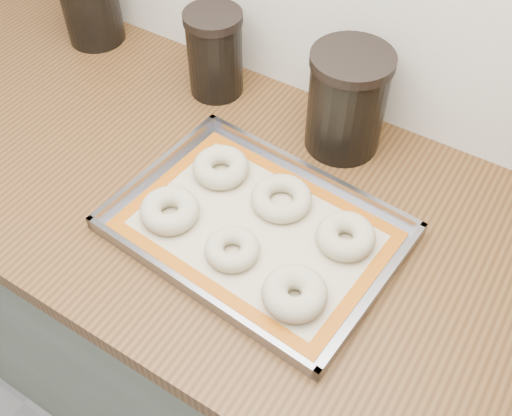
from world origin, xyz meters
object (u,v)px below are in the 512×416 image
Objects in this scene: canister_mid at (215,53)px; canister_right at (347,102)px; baking_tray at (256,229)px; bagel_back_mid at (281,198)px; bagel_front_mid at (232,249)px; bagel_front_right at (295,293)px; bagel_back_right at (346,236)px; bagel_front_left at (170,210)px; bagel_back_left at (221,167)px.

canister_right is (0.29, -0.01, 0.01)m from canister_mid.
bagel_back_mid is at bearing 84.16° from baking_tray.
bagel_front_mid reaches higher than baking_tray.
canister_right is at bearing 105.75° from bagel_front_right.
bagel_back_right is 0.55× the size of canister_mid.
bagel_back_mid is (0.14, 0.13, -0.00)m from bagel_front_left.
canister_right is at bearing 63.97° from bagel_front_left.
bagel_back_left is 0.51× the size of canister_right.
bagel_back_left is (0.02, 0.13, -0.00)m from bagel_front_left.
baking_tray is 0.14m from bagel_back_left.
bagel_back_right is at bearing 21.47° from bagel_front_left.
canister_right is at bearing 85.84° from bagel_back_mid.
bagel_front_left is 0.37m from canister_mid.
baking_tray is at bearing -95.84° from bagel_back_mid.
bagel_back_mid is (0.01, 0.07, 0.01)m from baking_tray.
bagel_front_right reaches higher than bagel_back_left.
canister_right reaches higher than bagel_back_right.
canister_mid reaches higher than baking_tray.
bagel_front_left is 0.37m from canister_right.
bagel_front_left is 1.13× the size of bagel_front_mid.
bagel_front_mid is 0.13m from bagel_front_right.
baking_tray is 0.07m from bagel_back_mid.
bagel_back_left is 0.57× the size of canister_mid.
bagel_back_left is at bearing 130.01° from bagel_front_mid.
bagel_front_mid is at bearing -94.02° from baking_tray.
baking_tray is 0.40m from canister_mid.
baking_tray is 5.46× the size of bagel_front_mid.
bagel_back_left is (-0.12, 0.08, 0.02)m from baking_tray.
canister_right reaches higher than bagel_front_mid.
canister_right is (-0.12, 0.22, 0.08)m from bagel_back_right.
bagel_front_mid is 0.45× the size of canister_right.
canister_right is at bearing 53.62° from bagel_back_left.
bagel_back_mid is at bearing -94.16° from canister_right.
canister_right is at bearing 118.12° from bagel_back_right.
bagel_front_left is 0.99× the size of bagel_back_left.
bagel_front_mid is 0.88× the size of bagel_back_left.
bagel_front_right is 0.54m from canister_mid.
bagel_front_mid is 0.91× the size of bagel_back_right.
bagel_back_left is (-0.12, 0.14, 0.00)m from bagel_front_mid.
canister_right is (0.02, 0.27, 0.09)m from baking_tray.
bagel_front_right is 0.29m from bagel_back_left.
bagel_back_mid is at bearing 126.37° from bagel_front_right.
baking_tray is 0.15m from bagel_front_left.
bagel_front_right is at bearing -74.25° from canister_right.
bagel_front_left is 0.30m from bagel_back_right.
bagel_back_right reaches higher than bagel_back_mid.
baking_tray is 4.84× the size of bagel_front_right.
bagel_front_left is at bearing -158.31° from baking_tray.
bagel_back_mid is 0.13m from bagel_back_right.
bagel_back_left reaches higher than bagel_back_mid.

